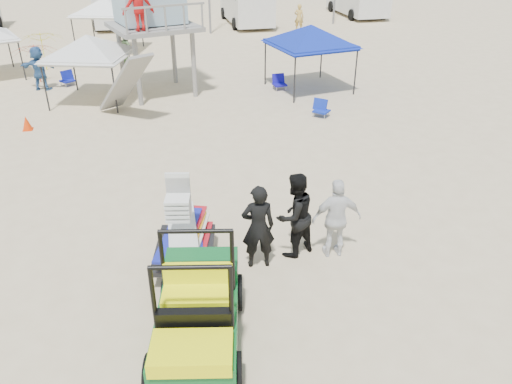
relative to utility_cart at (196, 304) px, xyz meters
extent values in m
plane|color=beige|center=(1.17, -0.14, -0.94)|extent=(140.00, 140.00, 0.00)
cube|color=#0D5723|center=(0.02, 0.04, -0.36)|extent=(1.83, 2.86, 0.47)
cube|color=#F6F60C|center=(0.02, 0.04, -0.07)|extent=(1.34, 0.97, 0.25)
cylinder|color=black|center=(-0.56, -0.92, -0.60)|extent=(0.43, 0.73, 0.68)
cube|color=black|center=(0.02, 2.34, -0.51)|extent=(1.51, 1.94, 0.11)
cylinder|color=black|center=(-0.48, 2.34, -0.71)|extent=(0.27, 0.48, 0.46)
imported|color=black|center=(1.52, 2.04, 0.00)|extent=(0.72, 0.50, 1.89)
imported|color=black|center=(2.37, 2.29, 0.02)|extent=(1.15, 1.05, 1.92)
imported|color=white|center=(3.22, 2.04, -0.03)|extent=(1.09, 0.52, 1.82)
cylinder|color=gray|center=(-0.96, 13.53, 0.38)|extent=(0.19, 0.19, 2.64)
cube|color=gray|center=(0.20, 14.69, 1.78)|extent=(3.90, 3.90, 0.17)
imported|color=#B20F0F|center=(-0.65, 13.64, 2.79)|extent=(1.20, 0.69, 1.85)
cylinder|color=black|center=(5.09, 12.39, 0.04)|extent=(0.06, 0.06, 1.96)
pyramid|color=#0E249D|center=(6.50, 13.80, 1.77)|extent=(3.46, 3.46, 0.80)
cube|color=#0E249D|center=(6.50, 13.80, 0.97)|extent=(3.46, 3.46, 0.18)
cylinder|color=black|center=(-3.72, 12.87, 0.00)|extent=(0.06, 0.06, 1.87)
pyramid|color=silver|center=(-2.38, 14.21, 1.68)|extent=(3.59, 3.59, 0.80)
cube|color=silver|center=(-2.38, 14.21, 0.88)|extent=(3.59, 3.59, 0.18)
cylinder|color=black|center=(-3.39, 21.59, 0.12)|extent=(0.06, 0.06, 2.11)
cube|color=white|center=(-1.97, 23.01, 1.12)|extent=(3.74, 3.74, 0.18)
imported|color=red|center=(-4.96, 17.47, -0.08)|extent=(2.05, 2.08, 1.71)
imported|color=yellow|center=(-4.95, 19.70, -0.03)|extent=(2.82, 2.82, 1.82)
cone|color=red|center=(-4.55, 11.42, -0.69)|extent=(0.34, 0.34, 0.50)
cube|color=#0E189B|center=(-3.70, 16.69, -0.72)|extent=(0.73, 0.72, 0.06)
cube|color=#0E189B|center=(-3.70, 16.93, -0.52)|extent=(0.54, 0.46, 0.44)
cylinder|color=#B2B2B7|center=(-3.92, 16.49, -0.84)|extent=(0.03, 0.03, 0.20)
cube|color=#120D97|center=(5.28, 14.01, -0.72)|extent=(0.58, 0.55, 0.06)
cube|color=#120D97|center=(5.28, 14.25, -0.52)|extent=(0.55, 0.22, 0.44)
cylinder|color=#B2B2B7|center=(5.06, 13.81, -0.84)|extent=(0.03, 0.03, 0.20)
cube|color=#0F27A5|center=(5.90, 10.38, -0.72)|extent=(0.74, 0.74, 0.06)
cube|color=#0F27A5|center=(5.90, 10.62, -0.52)|extent=(0.51, 0.50, 0.44)
cylinder|color=#B2B2B7|center=(5.68, 10.18, -0.84)|extent=(0.03, 0.03, 0.20)
cylinder|color=black|center=(-3.08, 29.28, -0.54)|extent=(0.25, 0.80, 0.80)
cylinder|color=black|center=(5.92, 27.62, -0.54)|extent=(0.25, 0.80, 0.80)
cylinder|color=black|center=(14.92, 29.25, -0.54)|extent=(0.25, 0.80, 0.80)
imported|color=#587949|center=(-1.09, 20.00, -0.15)|extent=(0.86, 0.95, 1.59)
imported|color=#3665A2|center=(-4.69, 16.31, -0.01)|extent=(1.80, 0.99, 1.85)
imported|color=tan|center=(10.01, 26.46, -0.09)|extent=(0.73, 0.63, 1.69)
camera|label=1|loc=(-0.45, -6.31, 5.49)|focal=35.00mm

